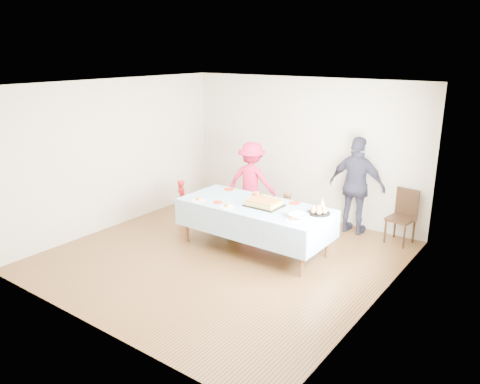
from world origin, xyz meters
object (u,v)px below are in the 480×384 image
Objects in this scene: party_table at (255,208)px; dining_chair at (403,213)px; adult_left at (252,181)px; birthday_cake at (264,203)px.

party_table is 2.69× the size of dining_chair.
adult_left is (-0.90, 1.21, 0.03)m from party_table.
dining_chair is at bearing -178.54° from adult_left.
birthday_cake is (0.16, 0.03, 0.10)m from party_table.
party_table is 1.65× the size of adult_left.
dining_chair reaches higher than party_table.
party_table is 1.51m from adult_left.
party_table is at bearing 116.87° from adult_left.
party_table is 0.20m from birthday_cake.
adult_left is at bearing 126.65° from party_table.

